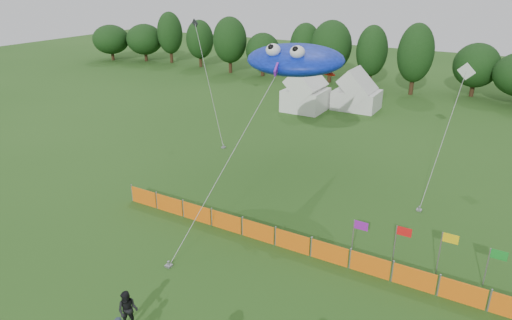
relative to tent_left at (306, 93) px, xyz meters
The scene contains 9 objects.
treeline 17.18m from the tent_left, 51.75° to the left, with size 104.57×8.78×8.36m.
tent_left is the anchor object (origin of this frame).
tent_right 5.38m from the tent_left, 34.71° to the left, with size 4.55×3.64×3.21m.
barrier_fence 26.25m from the tent_left, 67.05° to the right, with size 21.90×0.06×1.00m.
flag_row 28.91m from the tent_left, 51.28° to the right, with size 10.73×0.58×2.24m.
spectator_b 33.11m from the tent_left, 77.68° to the right, with size 0.83×0.64×1.70m, color black.
stingray_kite 18.25m from the tent_left, 68.05° to the right, with size 6.52×20.69×9.32m.
small_kite_white 18.74m from the tent_left, 34.17° to the right, with size 1.25×8.82×7.54m.
small_kite_dark 12.41m from the tent_left, 110.40° to the right, with size 6.06×4.48×9.56m.
Camera 1 is at (9.63, -10.62, 13.00)m, focal length 32.00 mm.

